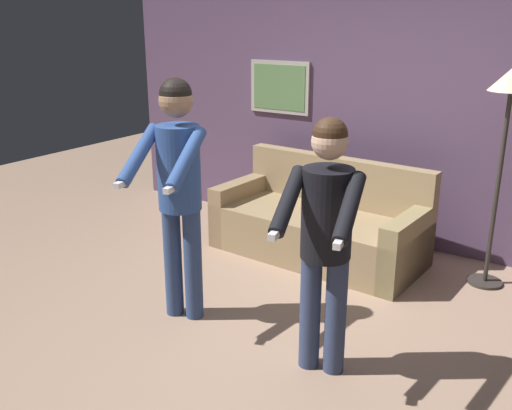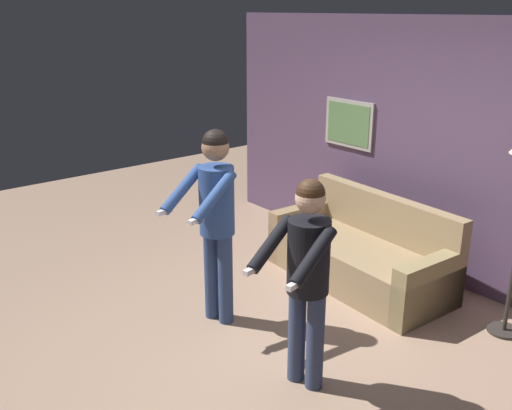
# 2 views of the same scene
# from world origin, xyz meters

# --- Properties ---
(ground_plane) EXTENTS (12.00, 12.00, 0.00)m
(ground_plane) POSITION_xyz_m (0.00, 0.00, 0.00)
(ground_plane) COLOR #A2826A
(back_wall_assembly) EXTENTS (6.40, 0.10, 2.60)m
(back_wall_assembly) POSITION_xyz_m (0.01, 2.19, 1.30)
(back_wall_assembly) COLOR #5D4563
(back_wall_assembly) RESTS_ON ground_plane
(couch) EXTENTS (1.95, 0.96, 0.87)m
(couch) POSITION_xyz_m (-0.48, 1.48, 0.28)
(couch) COLOR #9B815C
(couch) RESTS_ON ground_plane
(person_standing_left) EXTENTS (0.54, 0.70, 1.74)m
(person_standing_left) POSITION_xyz_m (-0.78, -0.10, 1.05)
(person_standing_left) COLOR navy
(person_standing_left) RESTS_ON ground_plane
(person_standing_right) EXTENTS (0.52, 0.67, 1.59)m
(person_standing_right) POSITION_xyz_m (0.37, -0.14, 0.95)
(person_standing_right) COLOR navy
(person_standing_right) RESTS_ON ground_plane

